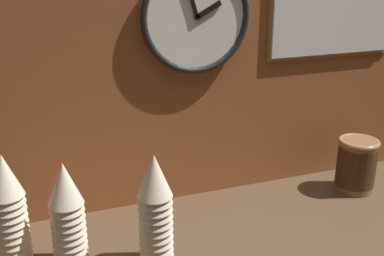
% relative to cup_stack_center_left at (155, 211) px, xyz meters
% --- Properties ---
extents(ground_plane, '(1.60, 0.56, 0.04)m').
position_rel_cup_stack_center_left_xyz_m(ground_plane, '(0.24, 0.06, -0.17)').
color(ground_plane, '#4C3826').
extents(wall_tiled_back, '(1.60, 0.03, 1.05)m').
position_rel_cup_stack_center_left_xyz_m(wall_tiled_back, '(0.24, 0.32, 0.38)').
color(wall_tiled_back, brown).
rests_on(wall_tiled_back, ground_plane).
extents(cup_stack_center_left, '(0.09, 0.09, 0.30)m').
position_rel_cup_stack_center_left_xyz_m(cup_stack_center_left, '(0.00, 0.00, 0.00)').
color(cup_stack_center_left, beige).
rests_on(cup_stack_center_left, ground_plane).
extents(cup_stack_left, '(0.09, 0.09, 0.28)m').
position_rel_cup_stack_center_left_xyz_m(cup_stack_left, '(-0.20, 0.07, -0.01)').
color(cup_stack_left, beige).
rests_on(cup_stack_left, ground_plane).
extents(cup_stack_far_left, '(0.09, 0.09, 0.30)m').
position_rel_cup_stack_center_left_xyz_m(cup_stack_far_left, '(-0.33, 0.12, 0.00)').
color(cup_stack_far_left, beige).
rests_on(cup_stack_far_left, ground_plane).
extents(bowl_stack_far_right, '(0.13, 0.13, 0.18)m').
position_rel_cup_stack_center_left_xyz_m(bowl_stack_far_right, '(0.72, 0.16, -0.06)').
color(bowl_stack_far_right, brown).
rests_on(bowl_stack_far_right, ground_plane).
extents(wall_clock, '(0.33, 0.03, 0.33)m').
position_rel_cup_stack_center_left_xyz_m(wall_clock, '(0.21, 0.29, 0.42)').
color(wall_clock, white).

